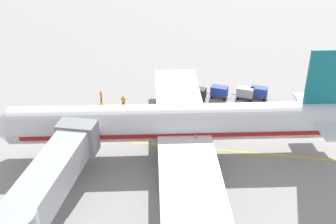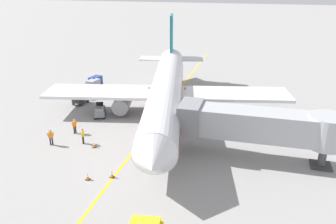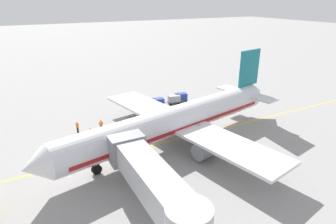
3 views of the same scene
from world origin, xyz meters
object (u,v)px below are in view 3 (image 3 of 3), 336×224
(baggage_cart_third_in_train, at_px, (174,99))
(ground_crew_wing_walker, at_px, (77,126))
(safety_cone_wing_tip, at_px, (90,143))
(baggage_cart_second_in_train, at_px, (158,102))
(ground_crew_loader, at_px, (101,124))
(baggage_tug_lead, at_px, (136,121))
(baggage_cart_front, at_px, (146,106))
(safety_cone_nose_left, at_px, (46,160))
(baggage_cart_tail_end, at_px, (181,97))
(jet_bridge, at_px, (153,181))
(ground_crew_marshaller, at_px, (90,133))
(safety_cone_nose_right, at_px, (56,166))
(parked_airliner, at_px, (176,120))

(baggage_cart_third_in_train, distance_m, ground_crew_wing_walker, 18.34)
(safety_cone_wing_tip, bearing_deg, baggage_cart_third_in_train, -63.78)
(baggage_cart_second_in_train, relative_size, baggage_cart_third_in_train, 1.00)
(safety_cone_wing_tip, bearing_deg, ground_crew_loader, -35.92)
(ground_crew_wing_walker, bearing_deg, baggage_tug_lead, -100.24)
(baggage_cart_front, relative_size, safety_cone_nose_left, 5.05)
(ground_crew_wing_walker, distance_m, ground_crew_loader, 3.27)
(baggage_cart_tail_end, xyz_separation_m, ground_crew_loader, (-5.48, 16.48, 0.00))
(jet_bridge, xyz_separation_m, ground_crew_marshaller, (17.22, 1.29, -2.50))
(baggage_cart_third_in_train, relative_size, safety_cone_nose_left, 5.05)
(ground_crew_wing_walker, distance_m, safety_cone_nose_right, 9.39)
(baggage_tug_lead, distance_m, baggage_cart_third_in_train, 11.10)
(baggage_tug_lead, bearing_deg, ground_crew_wing_walker, 79.76)
(baggage_tug_lead, bearing_deg, jet_bridge, 162.55)
(baggage_cart_tail_end, bearing_deg, parked_airliner, 147.59)
(baggage_cart_third_in_train, xyz_separation_m, safety_cone_nose_right, (-12.48, 22.01, -0.66))
(safety_cone_nose_left, bearing_deg, baggage_tug_lead, -69.09)
(ground_crew_loader, xyz_separation_m, safety_cone_nose_right, (-7.49, 7.26, -0.66))
(ground_crew_loader, xyz_separation_m, safety_cone_wing_tip, (-3.53, 2.55, -0.66))
(ground_crew_wing_walker, bearing_deg, parked_airliner, -130.35)
(baggage_tug_lead, height_order, safety_cone_nose_right, baggage_tug_lead)
(ground_crew_loader, distance_m, safety_cone_nose_left, 9.90)
(baggage_cart_second_in_train, xyz_separation_m, ground_crew_loader, (-4.84, 11.45, 0.00))
(jet_bridge, bearing_deg, parked_airliner, -37.65)
(baggage_cart_second_in_train, height_order, ground_crew_marshaller, ground_crew_marshaller)
(parked_airliner, relative_size, baggage_cart_third_in_train, 12.46)
(baggage_cart_second_in_train, height_order, safety_cone_nose_right, baggage_cart_second_in_train)
(baggage_cart_second_in_train, xyz_separation_m, ground_crew_marshaller, (-6.90, 13.47, 0.00))
(parked_airliner, xyz_separation_m, ground_crew_marshaller, (6.25, 9.75, -2.23))
(baggage_tug_lead, bearing_deg, baggage_cart_third_in_train, -59.91)
(baggage_cart_tail_end, relative_size, safety_cone_nose_left, 5.05)
(safety_cone_nose_right, bearing_deg, ground_crew_wing_walker, -26.10)
(baggage_cart_third_in_train, bearing_deg, safety_cone_wing_tip, 116.22)
(baggage_tug_lead, bearing_deg, parked_airliner, -161.52)
(baggage_cart_third_in_train, xyz_separation_m, ground_crew_marshaller, (-7.05, 16.77, 0.00))
(safety_cone_nose_right, xyz_separation_m, safety_cone_wing_tip, (3.96, -4.71, 0.00))
(baggage_tug_lead, xyz_separation_m, baggage_cart_front, (4.51, -3.57, 0.24))
(baggage_cart_third_in_train, bearing_deg, ground_crew_marshaller, 112.81)
(baggage_tug_lead, bearing_deg, safety_cone_nose_right, 119.15)
(baggage_cart_front, distance_m, safety_cone_nose_right, 19.65)
(baggage_cart_third_in_train, bearing_deg, ground_crew_loader, 108.71)
(jet_bridge, xyz_separation_m, ground_crew_wing_walker, (20.21, 2.40, -2.50))
(baggage_cart_tail_end, distance_m, ground_crew_loader, 17.36)
(safety_cone_nose_right, bearing_deg, baggage_cart_third_in_train, -60.44)
(jet_bridge, height_order, safety_cone_wing_tip, jet_bridge)
(jet_bridge, bearing_deg, baggage_cart_tail_end, -34.81)
(jet_bridge, height_order, baggage_tug_lead, jet_bridge)
(parked_airliner, distance_m, safety_cone_nose_left, 16.33)
(baggage_cart_tail_end, xyz_separation_m, ground_crew_marshaller, (-7.54, 18.51, 0.00))
(jet_bridge, distance_m, baggage_cart_tail_end, 30.26)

